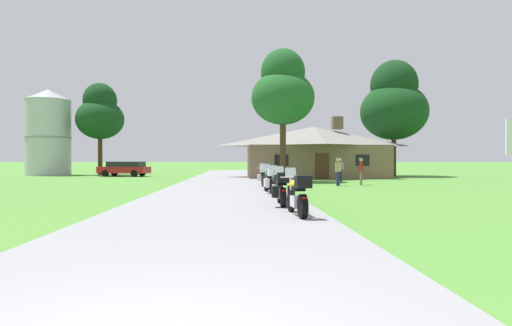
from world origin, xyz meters
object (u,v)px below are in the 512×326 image
(motorcycle_yellow_nearest_to_camera, at_px, (298,195))
(motorcycle_black_second_in_row, at_px, (282,189))
(tree_right_of_lodge, at_px, (394,104))
(parked_red_suv_far_left, at_px, (125,168))
(motorcycle_green_third_in_row, at_px, (277,184))
(tree_left_far, at_px, (100,114))
(motorcycle_orange_farthest_in_row, at_px, (263,176))
(bystander_gray_shirt_near_lodge, at_px, (340,169))
(bystander_red_shirt_beside_signpost, at_px, (361,170))
(motorcycle_green_fourth_in_row, at_px, (270,181))
(metal_silo_distant, at_px, (48,132))
(motorcycle_blue_fifth_in_row, at_px, (268,178))
(bystander_tan_shirt_by_tree, at_px, (338,170))
(tree_by_lodge_front, at_px, (283,91))

(motorcycle_yellow_nearest_to_camera, bearing_deg, motorcycle_black_second_in_row, 88.78)
(tree_right_of_lodge, height_order, parked_red_suv_far_left, tree_right_of_lodge)
(motorcycle_green_third_in_row, bearing_deg, tree_left_far, 114.43)
(motorcycle_orange_farthest_in_row, bearing_deg, bystander_gray_shirt_near_lodge, 41.68)
(bystander_red_shirt_beside_signpost, height_order, tree_right_of_lodge, tree_right_of_lodge)
(motorcycle_green_fourth_in_row, xyz_separation_m, bystander_red_shirt_beside_signpost, (6.19, 6.78, 0.34))
(metal_silo_distant, height_order, parked_red_suv_far_left, metal_silo_distant)
(motorcycle_blue_fifth_in_row, distance_m, tree_left_far, 28.13)
(bystander_tan_shirt_by_tree, relative_size, tree_right_of_lodge, 0.15)
(bystander_red_shirt_beside_signpost, distance_m, metal_silo_distant, 32.47)
(motorcycle_green_third_in_row, xyz_separation_m, bystander_red_shirt_beside_signpost, (6.11, 9.44, 0.33))
(tree_right_of_lodge, xyz_separation_m, parked_red_suv_far_left, (-25.50, 0.30, -6.14))
(motorcycle_black_second_in_row, relative_size, bystander_red_shirt_beside_signpost, 1.23)
(motorcycle_black_second_in_row, distance_m, metal_silo_distant, 36.73)
(motorcycle_yellow_nearest_to_camera, xyz_separation_m, tree_right_of_lodge, (13.23, 28.71, 6.30))
(motorcycle_yellow_nearest_to_camera, bearing_deg, tree_left_far, 110.36)
(motorcycle_orange_farthest_in_row, xyz_separation_m, parked_red_suv_far_left, (-12.11, 15.64, 0.17))
(motorcycle_yellow_nearest_to_camera, bearing_deg, bystander_red_shirt_beside_signpost, 62.64)
(motorcycle_green_fourth_in_row, bearing_deg, tree_left_far, 114.37)
(bystander_gray_shirt_near_lodge, height_order, tree_right_of_lodge, tree_right_of_lodge)
(motorcycle_orange_farthest_in_row, relative_size, tree_by_lodge_front, 0.22)
(bystander_red_shirt_beside_signpost, height_order, tree_by_lodge_front, tree_by_lodge_front)
(tree_right_of_lodge, bearing_deg, bystander_gray_shirt_near_lodge, -126.69)
(motorcycle_black_second_in_row, relative_size, motorcycle_green_fourth_in_row, 1.00)
(motorcycle_yellow_nearest_to_camera, distance_m, motorcycle_blue_fifth_in_row, 10.68)
(motorcycle_blue_fifth_in_row, bearing_deg, motorcycle_orange_farthest_in_row, 91.88)
(bystander_red_shirt_beside_signpost, height_order, parked_red_suv_far_left, bystander_red_shirt_beside_signpost)
(motorcycle_blue_fifth_in_row, height_order, metal_silo_distant, metal_silo_distant)
(motorcycle_green_fourth_in_row, distance_m, tree_right_of_lodge, 25.43)
(motorcycle_orange_farthest_in_row, bearing_deg, bystander_tan_shirt_by_tree, 8.90)
(tree_right_of_lodge, height_order, metal_silo_distant, tree_right_of_lodge)
(motorcycle_yellow_nearest_to_camera, height_order, parked_red_suv_far_left, parked_red_suv_far_left)
(bystander_tan_shirt_by_tree, distance_m, tree_left_far, 28.42)
(bystander_tan_shirt_by_tree, height_order, parked_red_suv_far_left, bystander_tan_shirt_by_tree)
(bystander_gray_shirt_near_lodge, bearing_deg, motorcycle_green_third_in_row, 57.52)
(motorcycle_orange_farthest_in_row, height_order, tree_left_far, tree_left_far)
(motorcycle_black_second_in_row, height_order, motorcycle_orange_farthest_in_row, same)
(motorcycle_green_fourth_in_row, bearing_deg, tree_right_of_lodge, 49.52)
(motorcycle_yellow_nearest_to_camera, bearing_deg, bystander_tan_shirt_by_tree, 67.40)
(motorcycle_green_fourth_in_row, bearing_deg, motorcycle_green_third_in_row, -95.98)
(bystander_red_shirt_beside_signpost, bearing_deg, tree_left_far, 68.07)
(motorcycle_orange_farthest_in_row, height_order, bystander_gray_shirt_near_lodge, bystander_gray_shirt_near_lodge)
(bystander_gray_shirt_near_lodge, bearing_deg, motorcycle_yellow_nearest_to_camera, 64.07)
(motorcycle_green_fourth_in_row, xyz_separation_m, tree_by_lodge_front, (1.75, 11.25, 5.97))
(motorcycle_blue_fifth_in_row, relative_size, bystander_tan_shirt_by_tree, 1.23)
(motorcycle_green_third_in_row, height_order, motorcycle_blue_fifth_in_row, same)
(motorcycle_blue_fifth_in_row, bearing_deg, metal_silo_distant, 133.17)
(motorcycle_black_second_in_row, distance_m, tree_by_lodge_front, 17.86)
(bystander_gray_shirt_near_lodge, relative_size, tree_by_lodge_front, 0.17)
(motorcycle_yellow_nearest_to_camera, xyz_separation_m, motorcycle_orange_farthest_in_row, (-0.16, 13.37, -0.01))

